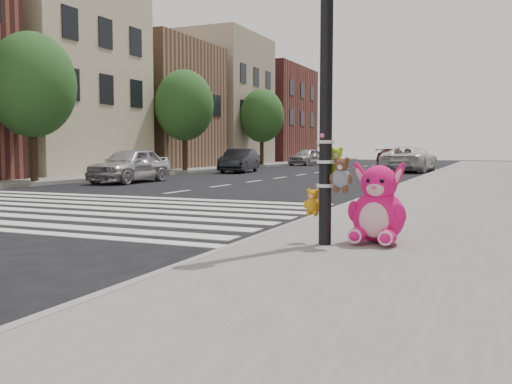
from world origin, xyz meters
The scene contains 19 objects.
ground centered at (0.00, 0.00, 0.00)m, with size 120.00×120.00×0.00m, color black.
sidewalk_far centered at (-13.50, 20.00, 0.07)m, with size 6.00×80.00×0.14m, color slate.
curb_edge centered at (1.55, 10.00, 0.07)m, with size 0.12×80.00×0.15m, color gray.
crosswalk centered at (-4.50, 5.20, 0.01)m, with size 11.00×6.00×0.01m, color silver, non-canonical shape.
bld_far_b centered at (-15.50, 17.00, 5.50)m, with size 6.00×8.00×11.00m, color beige.
bld_far_c centered at (-15.50, 26.00, 4.00)m, with size 6.00×8.00×8.00m, color #8D644B.
bld_far_d centered at (-15.50, 35.00, 5.00)m, with size 6.00×8.00×10.00m, color tan.
bld_far_e centered at (-15.50, 46.00, 4.50)m, with size 6.00×10.00×9.00m, color brown.
signal_pole centered at (2.62, 1.81, 1.79)m, with size 0.69×0.49×4.00m.
tree_far_a centered at (-11.20, 11.00, 3.65)m, with size 3.20×3.20×5.44m.
tree_far_b centered at (-11.20, 22.00, 3.65)m, with size 3.20×3.20×5.44m.
tree_far_c centered at (-11.20, 33.00, 3.65)m, with size 3.20×3.20×5.44m.
pink_bunny centered at (3.20, 2.17, 0.58)m, with size 0.75×0.80×1.07m.
red_teddy centered at (2.99, 2.40, 0.24)m, with size 0.14×0.10×0.20m, color red, non-canonical shape.
car_silver_far centered at (-8.66, 13.41, 0.69)m, with size 1.62×4.02×1.37m, color silver.
car_dark_far centered at (-8.53, 23.33, 0.65)m, with size 1.38×3.95×1.30m, color black.
car_white_near centered at (0.00, 27.61, 0.72)m, with size 2.38×5.16×1.43m, color silver.
car_maroon_near centered at (-3.50, 43.09, 0.64)m, with size 1.80×4.43×1.29m, color #541A18.
car_silver_deep centered at (-9.08, 36.98, 0.66)m, with size 1.56×3.89×1.32m, color #BBBBC0.
Camera 1 is at (4.61, -5.16, 1.37)m, focal length 40.00 mm.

